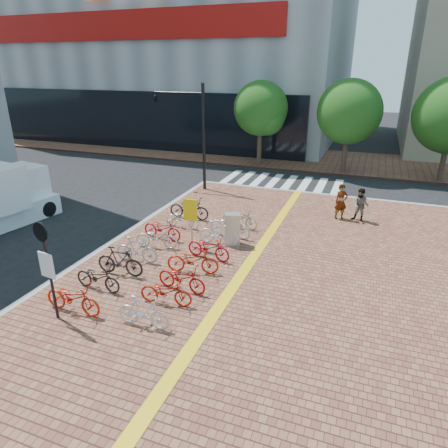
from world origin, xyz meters
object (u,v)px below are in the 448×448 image
at_px(bike_6, 182,218).
at_px(yellow_sign, 191,214).
at_px(bike_10, 182,278).
at_px(bike_14, 230,225).
at_px(bike_2, 120,261).
at_px(bike_5, 162,228).
at_px(utility_box, 232,229).
at_px(bike_3, 137,250).
at_px(notice_sign, 46,260).
at_px(bike_13, 218,233).
at_px(bike_7, 189,208).
at_px(pedestrian_a, 341,202).
at_px(bike_12, 209,247).
at_px(bike_11, 193,260).
at_px(bike_9, 166,292).
at_px(bike_1, 98,277).
at_px(traffic_light_pole, 181,117).
at_px(bike_8, 143,312).
at_px(pedestrian_b, 361,205).
at_px(bike_4, 157,237).
at_px(bike_15, 240,218).
at_px(bike_0, 73,298).

bearing_deg(bike_6, yellow_sign, -142.99).
height_order(bike_10, bike_14, bike_14).
bearing_deg(bike_2, bike_5, -1.34).
xyz_separation_m(bike_6, utility_box, (2.73, -0.92, 0.23)).
bearing_deg(bike_3, bike_10, -123.40).
bearing_deg(utility_box, notice_sign, -114.66).
distance_m(bike_13, notice_sign, 7.12).
bearing_deg(bike_13, yellow_sign, 120.46).
height_order(bike_7, pedestrian_a, pedestrian_a).
bearing_deg(notice_sign, bike_12, 62.54).
bearing_deg(bike_5, bike_10, -137.31).
xyz_separation_m(bike_7, bike_14, (2.55, -1.34, -0.01)).
bearing_deg(bike_11, bike_2, 102.39).
bearing_deg(bike_9, notice_sign, 117.68).
bearing_deg(bike_1, notice_sign, 177.78).
distance_m(bike_2, notice_sign, 3.22).
distance_m(bike_2, bike_3, 1.07).
distance_m(bike_3, traffic_light_pole, 10.64).
height_order(bike_9, bike_13, bike_13).
xyz_separation_m(bike_14, notice_sign, (-2.71, -7.42, 1.40)).
relative_size(bike_7, bike_10, 1.13).
height_order(bike_8, bike_10, bike_8).
bearing_deg(yellow_sign, bike_9, -75.86).
relative_size(pedestrian_b, utility_box, 1.19).
relative_size(bike_7, bike_9, 1.19).
bearing_deg(bike_9, bike_8, 171.72).
height_order(bike_1, bike_14, bike_14).
xyz_separation_m(bike_2, utility_box, (2.83, 3.82, 0.14)).
distance_m(bike_14, yellow_sign, 2.10).
xyz_separation_m(bike_2, bike_12, (2.42, 2.25, -0.06)).
height_order(bike_3, pedestrian_b, pedestrian_b).
relative_size(bike_3, bike_5, 0.92).
distance_m(bike_1, bike_4, 3.53).
distance_m(bike_3, yellow_sign, 2.52).
xyz_separation_m(bike_9, bike_12, (0.02, 3.34, 0.03)).
height_order(yellow_sign, traffic_light_pole, traffic_light_pole).
distance_m(bike_1, bike_12, 4.20).
relative_size(bike_13, notice_sign, 0.56).
height_order(bike_3, bike_9, bike_3).
relative_size(bike_4, bike_9, 1.04).
xyz_separation_m(bike_15, notice_sign, (-2.79, -8.53, 1.45)).
relative_size(bike_5, bike_7, 0.91).
height_order(bike_4, pedestrian_a, pedestrian_a).
distance_m(bike_1, bike_11, 3.24).
height_order(bike_14, pedestrian_a, pedestrian_a).
xyz_separation_m(bike_12, bike_14, (0.03, 2.27, 0.04)).
height_order(bike_8, bike_15, bike_8).
bearing_deg(pedestrian_a, bike_2, -157.64).
distance_m(bike_0, bike_5, 5.74).
height_order(bike_0, bike_5, bike_0).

